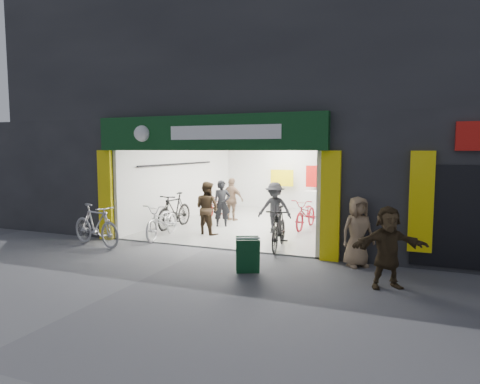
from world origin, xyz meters
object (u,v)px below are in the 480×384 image
Objects in this scene: parked_bike at (96,225)px; pedestrian_near at (358,232)px; bike_left_front at (163,221)px; sandwich_board at (248,254)px; bike_right_front at (279,228)px.

parked_bike is 1.21× the size of pedestrian_near.
bike_left_front reaches higher than sandwich_board.
pedestrian_near reaches higher than parked_bike.
bike_right_front is 2.50× the size of sandwich_board.
parked_bike reaches higher than bike_right_front.
bike_left_front is 3.60m from bike_right_front.
sandwich_board is (0.03, -2.36, -0.15)m from bike_right_front.
bike_right_front is 4.95m from parked_bike.
bike_left_front is at bearing 171.57° from bike_right_front.
bike_right_front is at bearing -7.88° from bike_left_front.
pedestrian_near is (5.71, -0.97, 0.27)m from bike_left_front.
pedestrian_near reaches higher than bike_right_front.
bike_right_front is 1.19× the size of pedestrian_near.
bike_right_front is at bearing -58.36° from parked_bike.
parked_bike is at bearing -169.66° from bike_right_front.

